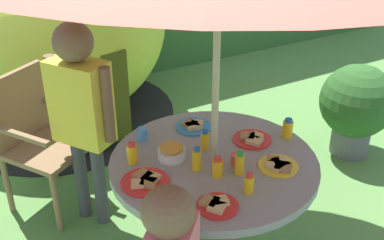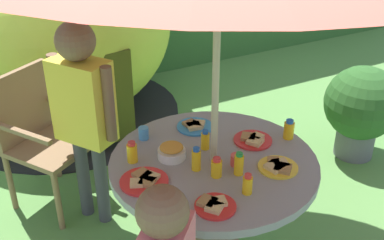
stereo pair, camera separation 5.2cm
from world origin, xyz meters
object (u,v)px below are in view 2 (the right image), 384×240
object	(u,v)px
wooden_chair	(40,132)
juice_bottle_mid_left	(289,130)
juice_bottle_back_edge	(217,168)
juice_bottle_near_right	(196,159)
plate_mid_right	(195,126)
juice_bottle_spot_a	(205,140)
cup_far	(237,160)
potted_plant	(361,107)
juice_bottle_center_front	(247,185)
snack_bowl	(172,151)
juice_bottle_spot_b	(132,152)
plate_far_right	(214,205)
dome_tent	(59,27)
plate_far_left	(278,166)
plate_front_edge	(144,180)
garden_table	(213,185)
juice_bottle_center_back	(239,164)
cup_near	(144,133)
plate_near_left	(253,140)
child_in_yellow_shirt	(83,101)

from	to	relation	value
wooden_chair	juice_bottle_mid_left	bearing A→B (deg)	-75.27
juice_bottle_back_edge	juice_bottle_near_right	bearing A→B (deg)	122.60
plate_mid_right	juice_bottle_spot_a	distance (m)	0.24
cup_far	plate_mid_right	bearing A→B (deg)	91.24
potted_plant	juice_bottle_spot_a	distance (m)	1.69
juice_bottle_center_front	cup_far	bearing A→B (deg)	69.01
juice_bottle_mid_left	juice_bottle_back_edge	distance (m)	0.57
snack_bowl	juice_bottle_spot_a	distance (m)	0.20
snack_bowl	juice_bottle_spot_b	xyz separation A→B (m)	(-0.20, 0.07, 0.02)
snack_bowl	plate_far_right	bearing A→B (deg)	-90.70
snack_bowl	juice_bottle_near_right	distance (m)	0.17
dome_tent	plate_far_left	distance (m)	2.56
plate_front_edge	snack_bowl	bearing A→B (deg)	32.52
snack_bowl	plate_front_edge	size ratio (longest dim) A/B	0.61
juice_bottle_near_right	juice_bottle_spot_a	bearing A→B (deg)	48.04
garden_table	juice_bottle_back_edge	world-z (taller)	juice_bottle_back_edge
juice_bottle_center_back	juice_bottle_spot_a	bearing A→B (deg)	96.41
dome_tent	juice_bottle_center_back	distance (m)	2.47
juice_bottle_center_front	juice_bottle_back_edge	xyz separation A→B (m)	(-0.06, 0.19, 0.00)
juice_bottle_spot_a	dome_tent	bearing A→B (deg)	96.71
wooden_chair	cup_near	world-z (taller)	wooden_chair
wooden_chair	juice_bottle_center_front	bearing A→B (deg)	-96.46
juice_bottle_center_back	juice_bottle_spot_b	distance (m)	0.56
juice_bottle_spot_b	juice_bottle_spot_a	bearing A→B (deg)	-9.61
juice_bottle_center_front	juice_bottle_mid_left	bearing A→B (deg)	32.53
juice_bottle_center_back	juice_bottle_spot_b	world-z (taller)	juice_bottle_center_back
wooden_chair	potted_plant	distance (m)	2.41
plate_near_left	juice_bottle_mid_left	world-z (taller)	juice_bottle_mid_left
cup_near	juice_bottle_near_right	bearing A→B (deg)	-73.59
plate_mid_right	cup_near	size ratio (longest dim) A/B	2.97
juice_bottle_center_back	juice_bottle_mid_left	bearing A→B (deg)	20.32
plate_mid_right	garden_table	bearing A→B (deg)	-101.85
garden_table	cup_far	bearing A→B (deg)	-48.14
plate_mid_right	cup_near	xyz separation A→B (m)	(-0.32, 0.02, 0.02)
juice_bottle_mid_left	juice_bottle_spot_b	bearing A→B (deg)	167.64
juice_bottle_mid_left	cup_near	size ratio (longest dim) A/B	1.60
dome_tent	juice_bottle_mid_left	distance (m)	2.41
juice_bottle_near_right	juice_bottle_center_front	distance (m)	0.31
wooden_chair	plate_far_right	bearing A→B (deg)	-103.28
potted_plant	juice_bottle_mid_left	size ratio (longest dim) A/B	6.56
plate_near_left	plate_far_left	world-z (taller)	same
snack_bowl	juice_bottle_near_right	size ratio (longest dim) A/B	1.14
garden_table	juice_bottle_spot_b	bearing A→B (deg)	153.79
juice_bottle_near_right	cup_far	xyz separation A→B (m)	(0.21, -0.06, -0.03)
garden_table	plate_front_edge	bearing A→B (deg)	-178.14
plate_front_edge	juice_bottle_center_back	world-z (taller)	juice_bottle_center_back
potted_plant	plate_far_left	world-z (taller)	same
child_in_yellow_shirt	cup_far	bearing A→B (deg)	1.04
child_in_yellow_shirt	plate_mid_right	bearing A→B (deg)	22.51
plate_mid_right	juice_bottle_near_right	distance (m)	0.44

